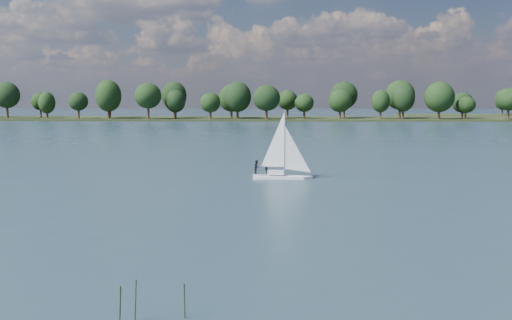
# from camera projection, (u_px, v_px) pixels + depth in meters

# --- Properties ---
(ground) EXTENTS (700.00, 700.00, 0.00)m
(ground) POSITION_uv_depth(u_px,v_px,m) (326.00, 139.00, 126.36)
(ground) COLOR #233342
(ground) RESTS_ON ground
(far_shore) EXTENTS (660.00, 40.00, 1.50)m
(far_shore) POSITION_uv_depth(u_px,v_px,m) (303.00, 120.00, 237.62)
(far_shore) COLOR black
(far_shore) RESTS_ON ground
(sailboat) EXTENTS (6.15, 1.80, 8.06)m
(sailboat) POSITION_uv_depth(u_px,v_px,m) (279.00, 159.00, 64.12)
(sailboat) COLOR white
(sailboat) RESTS_ON ground
(treeline) EXTENTS (562.06, 73.60, 17.60)m
(treeline) POSITION_uv_depth(u_px,v_px,m) (260.00, 100.00, 232.90)
(treeline) COLOR black
(treeline) RESTS_ON ground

